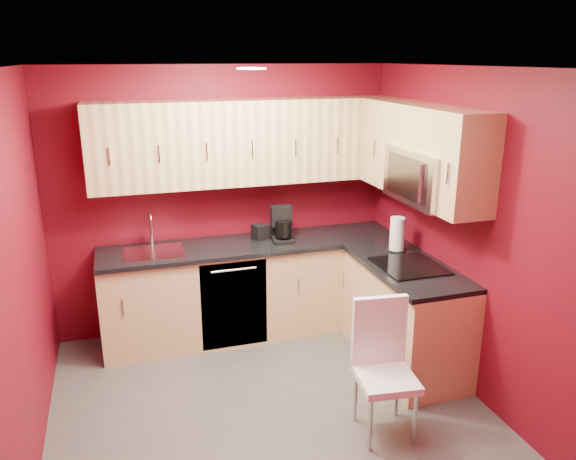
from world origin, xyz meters
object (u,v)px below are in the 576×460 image
microwave (428,176)px  paper_towel (397,234)px  sink (153,248)px  dining_chair (386,372)px  coffee_maker (283,225)px  napkin_holder (260,232)px

microwave → paper_towel: size_ratio=2.50×
sink → paper_towel: (2.07, -0.61, 0.12)m
sink → dining_chair: 2.31m
coffee_maker → napkin_holder: coffee_maker is taller
paper_towel → microwave: bearing=-86.3°
coffee_maker → sink: bearing=-177.7°
sink → napkin_holder: sink is taller
paper_towel → coffee_maker: bearing=148.0°
napkin_holder → dining_chair: bearing=-77.7°
napkin_holder → dining_chair: (0.41, -1.86, -0.49)m
microwave → coffee_maker: size_ratio=2.36×
coffee_maker → dining_chair: coffee_maker is taller
napkin_holder → dining_chair: napkin_holder is taller
coffee_maker → microwave: bearing=-41.1°
paper_towel → dining_chair: size_ratio=0.31×
paper_towel → dining_chair: (-0.67, -1.17, -0.58)m
coffee_maker → dining_chair: (0.22, -1.73, -0.59)m
coffee_maker → paper_towel: bearing=-27.1°
sink → coffee_maker: bearing=-2.6°
sink → paper_towel: bearing=-16.4°
coffee_maker → napkin_holder: 0.24m
dining_chair → coffee_maker: bearing=104.2°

